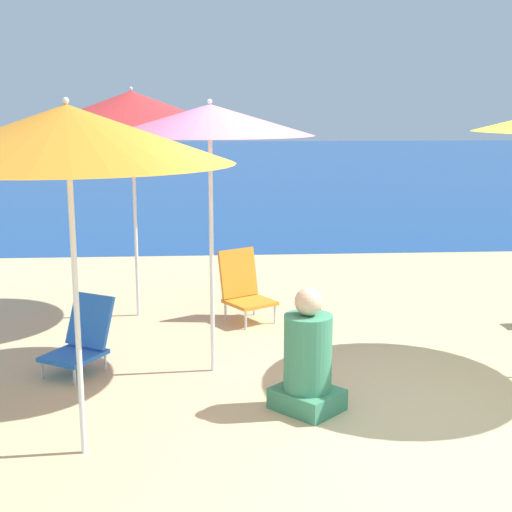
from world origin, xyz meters
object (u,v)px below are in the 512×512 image
object	(u,v)px
beach_umbrella_orange	(67,135)
beach_umbrella_red	(131,108)
person_seated_near	(308,361)
beach_chair_orange	(244,287)
beach_umbrella_pink	(210,120)
water_bottle	(319,321)
beach_chair_blue	(82,338)

from	to	relation	value
beach_umbrella_orange	beach_umbrella_red	bearing A→B (deg)	88.95
beach_umbrella_red	beach_umbrella_orange	xyz separation A→B (m)	(-0.06, -3.18, -0.16)
person_seated_near	beach_chair_orange	bearing A→B (deg)	55.40
beach_umbrella_pink	person_seated_near	size ratio (longest dim) A/B	2.44
beach_umbrella_pink	water_bottle	world-z (taller)	beach_umbrella_pink
beach_chair_blue	beach_umbrella_red	bearing A→B (deg)	109.81
beach_chair_orange	beach_umbrella_pink	bearing A→B (deg)	-134.23
beach_umbrella_red	beach_chair_orange	size ratio (longest dim) A/B	3.26
beach_umbrella_orange	beach_chair_blue	world-z (taller)	beach_umbrella_orange
beach_umbrella_pink	beach_umbrella_red	distance (m)	1.91
water_bottle	person_seated_near	bearing A→B (deg)	-101.48
beach_chair_orange	beach_umbrella_orange	bearing A→B (deg)	-143.56
water_bottle	beach_chair_orange	bearing A→B (deg)	153.45
beach_chair_blue	beach_chair_orange	distance (m)	2.03
beach_umbrella_pink	beach_chair_blue	bearing A→B (deg)	175.70
beach_umbrella_red	water_bottle	distance (m)	2.92
beach_chair_orange	water_bottle	distance (m)	0.89
person_seated_near	water_bottle	world-z (taller)	person_seated_near
beach_umbrella_pink	beach_umbrella_orange	world-z (taller)	beach_umbrella_pink
beach_chair_blue	person_seated_near	distance (m)	2.04
beach_umbrella_red	person_seated_near	world-z (taller)	beach_umbrella_red
beach_umbrella_orange	beach_chair_orange	bearing A→B (deg)	67.85
beach_umbrella_pink	beach_chair_orange	bearing A→B (deg)	77.18
beach_chair_blue	person_seated_near	xyz separation A→B (m)	(1.81, -0.94, 0.09)
beach_chair_blue	beach_umbrella_orange	bearing A→B (deg)	-49.57
beach_chair_blue	beach_chair_orange	xyz separation A→B (m)	(1.46, 1.42, 0.07)
beach_umbrella_orange	beach_umbrella_pink	bearing A→B (deg)	59.30
beach_umbrella_orange	beach_chair_blue	xyz separation A→B (m)	(-0.26, 1.53, -1.77)
beach_umbrella_red	water_bottle	xyz separation A→B (m)	(1.89, -0.61, -2.14)
beach_chair_orange	person_seated_near	world-z (taller)	person_seated_near
beach_umbrella_red	beach_chair_orange	xyz separation A→B (m)	(1.14, -0.24, -1.86)
beach_umbrella_red	beach_umbrella_pink	bearing A→B (deg)	-65.33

